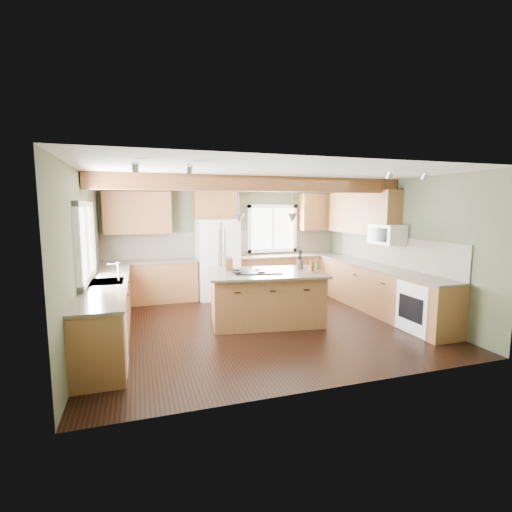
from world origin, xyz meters
name	(u,v)px	position (x,y,z in m)	size (l,w,h in m)	color
floor	(259,324)	(0.00, 0.00, 0.00)	(5.60, 5.60, 0.00)	black
ceiling	(259,176)	(0.00, 0.00, 2.60)	(5.60, 5.60, 0.00)	silver
wall_back	(226,240)	(0.00, 2.50, 1.30)	(5.60, 5.60, 0.00)	#4D553C
wall_left	(84,258)	(-2.80, 0.00, 1.30)	(5.00, 5.00, 0.00)	#4D553C
wall_right	(394,247)	(2.80, 0.00, 1.30)	(5.00, 5.00, 0.00)	#4D553C
ceiling_beam	(258,184)	(0.00, 0.10, 2.47)	(5.55, 0.26, 0.26)	#5A2C19
soffit_trim	(227,187)	(0.00, 2.40, 2.54)	(5.55, 0.20, 0.10)	#5A2C19
backsplash_back	(227,244)	(0.00, 2.48, 1.21)	(5.58, 0.03, 0.58)	brown
backsplash_right	(392,251)	(2.78, 0.05, 1.21)	(0.03, 3.70, 0.58)	brown
base_cab_back_left	(150,282)	(-1.79, 2.20, 0.44)	(2.02, 0.60, 0.88)	brown
counter_back_left	(149,262)	(-1.79, 2.20, 0.90)	(2.06, 0.64, 0.04)	#443E32
base_cab_back_right	(289,274)	(1.49, 2.20, 0.44)	(2.62, 0.60, 0.88)	brown
counter_back_right	(289,256)	(1.49, 2.20, 0.90)	(2.66, 0.64, 0.04)	#443E32
base_cab_left	(108,311)	(-2.50, 0.05, 0.44)	(0.60, 3.70, 0.88)	brown
counter_left	(107,283)	(-2.50, 0.05, 0.90)	(0.64, 3.74, 0.04)	#443E32
base_cab_right	(378,290)	(2.50, 0.05, 0.44)	(0.60, 3.70, 0.88)	brown
counter_right	(379,267)	(2.50, 0.05, 0.90)	(0.64, 3.74, 0.04)	#443E32
upper_cab_back_left	(138,213)	(-1.99, 2.33, 1.95)	(1.40, 0.35, 0.90)	brown
upper_cab_over_fridge	(215,204)	(-0.30, 2.33, 2.15)	(0.96, 0.35, 0.70)	brown
upper_cab_right	(362,213)	(2.62, 0.90, 1.95)	(0.35, 2.20, 0.90)	brown
upper_cab_back_corner	(318,212)	(2.30, 2.33, 1.95)	(0.90, 0.35, 0.90)	brown
window_left	(85,242)	(-2.78, 0.05, 1.55)	(0.04, 1.60, 1.05)	white
window_back	(272,229)	(1.15, 2.48, 1.55)	(1.10, 0.04, 1.00)	white
sink	(107,282)	(-2.50, 0.05, 0.91)	(0.50, 0.65, 0.03)	#262628
faucet	(118,273)	(-2.32, 0.05, 1.05)	(0.02, 0.02, 0.28)	#B2B2B7
dishwasher	(101,339)	(-2.49, -1.25, 0.43)	(0.60, 0.60, 0.84)	white
oven	(426,307)	(2.49, -1.25, 0.43)	(0.60, 0.72, 0.84)	white
microwave	(387,234)	(2.58, -0.05, 1.55)	(0.40, 0.70, 0.38)	white
pendant_left	(239,218)	(-0.32, 0.17, 1.88)	(0.18, 0.18, 0.16)	#B2B2B7
pendant_right	(292,218)	(0.63, 0.03, 1.88)	(0.18, 0.18, 0.16)	#B2B2B7
refrigerator	(218,259)	(-0.30, 2.12, 0.90)	(0.90, 0.74, 1.80)	white
island	(266,298)	(0.15, 0.10, 0.44)	(1.91, 1.16, 0.88)	olive
island_top	(266,273)	(0.15, 0.10, 0.90)	(2.03, 1.29, 0.04)	#443E32
cooktop	(257,272)	(0.00, 0.12, 0.93)	(0.83, 0.55, 0.02)	black
knife_block	(229,265)	(-0.44, 0.44, 1.03)	(0.13, 0.10, 0.22)	brown
utensil_crock	(300,264)	(0.88, 0.23, 1.00)	(0.12, 0.12, 0.16)	#36312B
bottle_tray	(314,266)	(1.00, -0.13, 1.03)	(0.24, 0.24, 0.22)	brown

